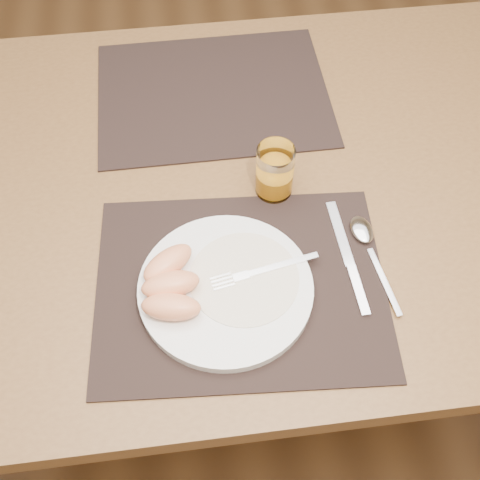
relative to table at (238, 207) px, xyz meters
name	(u,v)px	position (x,y,z in m)	size (l,w,h in m)	color
ground	(238,352)	(0.00, 0.00, -0.67)	(5.00, 5.00, 0.00)	brown
table	(238,207)	(0.00, 0.00, 0.00)	(1.40, 0.90, 0.75)	brown
placemat_near	(241,286)	(-0.02, -0.22, 0.09)	(0.45, 0.35, 0.00)	black
placemat_far	(213,94)	(-0.02, 0.22, 0.09)	(0.45, 0.35, 0.00)	black
plate	(226,289)	(-0.05, -0.23, 0.10)	(0.27, 0.27, 0.02)	white
plate_dressing	(244,278)	(-0.02, -0.22, 0.10)	(0.17, 0.17, 0.00)	white
fork	(256,272)	(0.00, -0.21, 0.11)	(0.17, 0.05, 0.00)	silver
knife	(350,265)	(0.16, -0.21, 0.09)	(0.02, 0.22, 0.01)	silver
spoon	(365,237)	(0.19, -0.16, 0.09)	(0.05, 0.19, 0.01)	silver
juice_glass	(275,173)	(0.06, -0.04, 0.13)	(0.06, 0.06, 0.10)	white
grapefruit_wedges	(170,284)	(-0.13, -0.23, 0.12)	(0.10, 0.15, 0.04)	#ED9561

